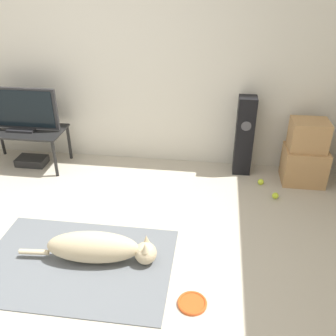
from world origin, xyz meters
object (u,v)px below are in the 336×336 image
object	(u,v)px
frisbee	(192,303)
tennis_ball_by_boxes	(275,196)
tennis_ball_near_speaker	(261,182)
floor_speaker	(244,136)
cardboard_box_upper	(309,135)
tv_stand	(24,134)
tv	(19,110)
game_console	(32,161)
dog	(99,248)
cardboard_box_lower	(304,165)

from	to	relation	value
frisbee	tennis_ball_by_boxes	size ratio (longest dim) A/B	3.26
tennis_ball_near_speaker	floor_speaker	bearing A→B (deg)	126.93
tennis_ball_by_boxes	cardboard_box_upper	bearing A→B (deg)	52.47
floor_speaker	tv_stand	bearing A→B (deg)	-176.10
frisbee	tv	bearing A→B (deg)	138.81
frisbee	tennis_ball_by_boxes	xyz separation A→B (m)	(0.75, 1.49, 0.02)
cardboard_box_upper	game_console	world-z (taller)	cardboard_box_upper
cardboard_box_upper	tv	bearing A→B (deg)	-179.18
game_console	tennis_ball_near_speaker	bearing A→B (deg)	-2.25
tennis_ball_by_boxes	game_console	xyz separation A→B (m)	(-2.85, 0.37, 0.01)
frisbee	tennis_ball_near_speaker	bearing A→B (deg)	70.53
dog	cardboard_box_upper	size ratio (longest dim) A/B	2.97
dog	tennis_ball_near_speaker	size ratio (longest dim) A/B	17.22
dog	floor_speaker	bearing A→B (deg)	54.63
tennis_ball_by_boxes	game_console	size ratio (longest dim) A/B	0.19
game_console	frisbee	bearing A→B (deg)	-41.63
cardboard_box_lower	tennis_ball_by_boxes	world-z (taller)	cardboard_box_lower
tv_stand	tennis_ball_near_speaker	world-z (taller)	tv_stand
cardboard_box_lower	tennis_ball_near_speaker	xyz separation A→B (m)	(-0.46, -0.14, -0.17)
floor_speaker	dog	bearing A→B (deg)	-125.37
cardboard_box_lower	floor_speaker	distance (m)	0.73
cardboard_box_lower	tv_stand	xyz separation A→B (m)	(-3.21, -0.04, 0.20)
tv_stand	tennis_ball_by_boxes	world-z (taller)	tv_stand
floor_speaker	game_console	xyz separation A→B (m)	(-2.51, -0.17, -0.41)
frisbee	tennis_ball_near_speaker	world-z (taller)	tennis_ball_near_speaker
floor_speaker	game_console	distance (m)	2.55
dog	game_console	world-z (taller)	dog
cardboard_box_upper	tennis_ball_near_speaker	distance (m)	0.71
cardboard_box_upper	tv_stand	xyz separation A→B (m)	(-3.20, -0.05, -0.16)
tv	tennis_ball_near_speaker	size ratio (longest dim) A/B	13.62
tv	game_console	xyz separation A→B (m)	(0.03, 0.00, -0.65)
cardboard_box_upper	floor_speaker	size ratio (longest dim) A/B	0.42
tv_stand	game_console	size ratio (longest dim) A/B	2.70
cardboard_box_lower	tv	xyz separation A→B (m)	(-3.21, -0.04, 0.50)
tennis_ball_by_boxes	game_console	bearing A→B (deg)	172.57
cardboard_box_upper	tennis_ball_near_speaker	xyz separation A→B (m)	(-0.45, -0.15, -0.53)
cardboard_box_lower	cardboard_box_upper	bearing A→B (deg)	143.17
tennis_ball_near_speaker	game_console	bearing A→B (deg)	177.75
dog	tv_stand	xyz separation A→B (m)	(-1.34, 1.52, 0.26)
cardboard_box_upper	tennis_ball_near_speaker	size ratio (longest dim) A/B	5.81
tv	cardboard_box_lower	bearing A→B (deg)	0.66
tennis_ball_by_boxes	tennis_ball_near_speaker	distance (m)	0.29
frisbee	game_console	distance (m)	2.81
tennis_ball_by_boxes	tennis_ball_near_speaker	world-z (taller)	same
game_console	tv_stand	bearing A→B (deg)	-173.74
tennis_ball_near_speaker	cardboard_box_lower	bearing A→B (deg)	17.35
dog	frisbee	xyz separation A→B (m)	(0.79, -0.34, -0.13)
cardboard_box_lower	cardboard_box_upper	world-z (taller)	cardboard_box_upper
floor_speaker	cardboard_box_lower	bearing A→B (deg)	-11.32
floor_speaker	game_console	size ratio (longest dim) A/B	2.59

